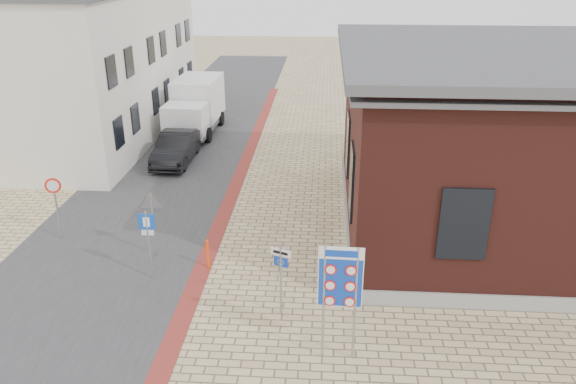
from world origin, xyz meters
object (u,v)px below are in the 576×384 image
(bollard, at_px, (208,254))
(border_sign, at_px, (340,279))
(essen_sign, at_px, (281,269))
(box_truck, at_px, (195,106))
(parking_sign, at_px, (148,234))
(sedan, at_px, (176,148))

(bollard, bearing_deg, border_sign, -45.00)
(essen_sign, distance_m, bollard, 3.80)
(border_sign, height_order, essen_sign, border_sign)
(box_truck, bearing_deg, parking_sign, -80.92)
(bollard, bearing_deg, parking_sign, -154.92)
(box_truck, xyz_separation_m, border_sign, (8.08, -19.73, 0.80))
(border_sign, xyz_separation_m, parking_sign, (-6.00, 3.50, -0.76))
(border_sign, relative_size, bollard, 3.18)
(bollard, bearing_deg, box_truck, 103.76)
(sedan, relative_size, box_truck, 0.77)
(box_truck, height_order, bollard, box_truck)
(bollard, bearing_deg, essen_sign, -43.12)
(parking_sign, relative_size, bollard, 2.31)
(border_sign, distance_m, parking_sign, 6.99)
(essen_sign, bearing_deg, border_sign, -25.32)
(sedan, xyz_separation_m, border_sign, (7.97, -14.56, 1.63))
(border_sign, bearing_deg, bollard, 136.91)
(box_truck, xyz_separation_m, bollard, (3.78, -15.43, -1.07))
(border_sign, xyz_separation_m, essen_sign, (-1.63, 1.80, -0.85))
(border_sign, relative_size, essen_sign, 1.41)
(box_truck, distance_m, essen_sign, 19.05)
(box_truck, height_order, border_sign, border_sign)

